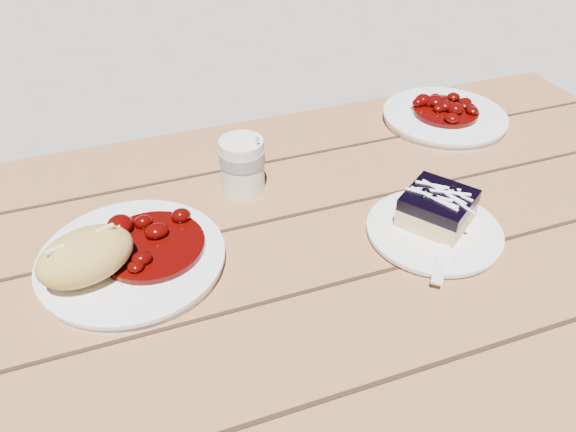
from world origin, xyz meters
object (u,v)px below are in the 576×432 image
object	(u,v)px
dessert_plate	(434,231)
second_plate	(444,118)
coffee_cup	(242,165)
bread_roll	(86,256)
blueberry_cake	(438,208)
picnic_table	(130,373)
main_plate	(132,260)

from	to	relation	value
dessert_plate	second_plate	world-z (taller)	second_plate
coffee_cup	second_plate	bearing A→B (deg)	10.84
bread_roll	dessert_plate	xyz separation A→B (m)	(0.49, -0.07, -0.04)
blueberry_cake	second_plate	xyz separation A→B (m)	(0.20, 0.28, -0.03)
picnic_table	second_plate	distance (m)	0.74
main_plate	blueberry_cake	distance (m)	0.45
main_plate	dessert_plate	xyz separation A→B (m)	(0.43, -0.09, -0.00)
main_plate	bread_roll	bearing A→B (deg)	-160.02
main_plate	blueberry_cake	xyz separation A→B (m)	(0.44, -0.07, 0.03)
blueberry_cake	coffee_cup	size ratio (longest dim) A/B	1.46
coffee_cup	picnic_table	bearing A→B (deg)	-142.68
bread_roll	second_plate	world-z (taller)	bread_roll
main_plate	dessert_plate	size ratio (longest dim) A/B	1.30
picnic_table	main_plate	xyz separation A→B (m)	(0.04, 0.05, 0.17)
bread_roll	coffee_cup	bearing A→B (deg)	30.35
coffee_cup	dessert_plate	bearing A→B (deg)	-42.64
coffee_cup	blueberry_cake	bearing A→B (deg)	-39.38
picnic_table	bread_roll	bearing A→B (deg)	115.94
picnic_table	main_plate	distance (m)	0.18
picnic_table	bread_roll	distance (m)	0.21
second_plate	picnic_table	bearing A→B (deg)	-158.57
picnic_table	bread_roll	xyz separation A→B (m)	(-0.02, 0.03, 0.21)
main_plate	blueberry_cake	world-z (taller)	blueberry_cake
dessert_plate	blueberry_cake	size ratio (longest dim) A/B	1.50
second_plate	dessert_plate	bearing A→B (deg)	-124.63
main_plate	bread_roll	xyz separation A→B (m)	(-0.05, -0.02, 0.04)
bread_roll	second_plate	bearing A→B (deg)	18.58
main_plate	coffee_cup	xyz separation A→B (m)	(0.20, 0.13, 0.04)
bread_roll	coffee_cup	size ratio (longest dim) A/B	1.45
bread_roll	blueberry_cake	world-z (taller)	bread_roll
coffee_cup	second_plate	size ratio (longest dim) A/B	0.38
coffee_cup	second_plate	world-z (taller)	coffee_cup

